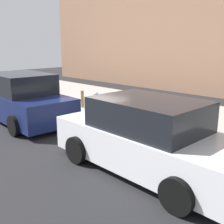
% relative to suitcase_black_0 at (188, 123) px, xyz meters
% --- Properties ---
extents(ground_plane, '(40.00, 40.00, 0.00)m').
position_rel_suitcase_black_0_xyz_m(ground_plane, '(3.85, 0.75, -0.44)').
color(ground_plane, black).
extents(sidewalk_curb, '(18.00, 5.00, 0.14)m').
position_rel_suitcase_black_0_xyz_m(sidewalk_curb, '(3.85, -1.75, -0.37)').
color(sidewalk_curb, '#9E9B93').
rests_on(sidewalk_curb, ground_plane).
extents(suitcase_black_0, '(0.43, 0.25, 0.82)m').
position_rel_suitcase_black_0_xyz_m(suitcase_black_0, '(0.00, 0.00, 0.00)').
color(suitcase_black_0, black).
rests_on(suitcase_black_0, sidewalk_curb).
extents(suitcase_olive_1, '(0.52, 0.29, 0.93)m').
position_rel_suitcase_black_0_xyz_m(suitcase_olive_1, '(0.59, -0.07, 0.05)').
color(suitcase_olive_1, '#59601E').
rests_on(suitcase_olive_1, sidewalk_curb).
extents(suitcase_navy_2, '(0.35, 0.23, 0.74)m').
position_rel_suitcase_black_0_xyz_m(suitcase_navy_2, '(1.15, -0.04, 0.04)').
color(suitcase_navy_2, navy).
rests_on(suitcase_navy_2, sidewalk_curb).
extents(suitcase_teal_3, '(0.50, 0.25, 0.87)m').
position_rel_suitcase_black_0_xyz_m(suitcase_teal_3, '(1.71, -0.07, 0.01)').
color(suitcase_teal_3, '#0F606B').
rests_on(suitcase_teal_3, sidewalk_curb).
extents(suitcase_silver_4, '(0.38, 0.26, 0.88)m').
position_rel_suitcase_black_0_xyz_m(suitcase_silver_4, '(2.27, -0.12, 0.03)').
color(suitcase_silver_4, '#9EA0A8').
rests_on(suitcase_silver_4, sidewalk_curb).
extents(suitcase_red_5, '(0.50, 0.26, 0.82)m').
position_rel_suitcase_black_0_xyz_m(suitcase_red_5, '(2.84, -0.14, 0.01)').
color(suitcase_red_5, red).
rests_on(suitcase_red_5, sidewalk_curb).
extents(suitcase_maroon_6, '(0.44, 0.19, 0.68)m').
position_rel_suitcase_black_0_xyz_m(suitcase_maroon_6, '(3.44, -0.12, 0.01)').
color(suitcase_maroon_6, maroon).
rests_on(suitcase_maroon_6, sidewalk_curb).
extents(fire_hydrant, '(0.39, 0.21, 0.71)m').
position_rel_suitcase_black_0_xyz_m(fire_hydrant, '(4.17, -0.08, 0.07)').
color(fire_hydrant, '#99999E').
rests_on(fire_hydrant, sidewalk_curb).
extents(bollard_post, '(0.12, 0.12, 0.70)m').
position_rel_suitcase_black_0_xyz_m(bollard_post, '(4.84, 0.07, 0.05)').
color(bollard_post, brown).
rests_on(bollard_post, sidewalk_curb).
extents(parked_car_white_0, '(4.44, 2.07, 1.59)m').
position_rel_suitcase_black_0_xyz_m(parked_car_white_0, '(-0.53, 2.59, 0.31)').
color(parked_car_white_0, silver).
rests_on(parked_car_white_0, ground_plane).
extents(parked_car_navy_1, '(4.71, 2.22, 1.71)m').
position_rel_suitcase_black_0_xyz_m(parked_car_navy_1, '(5.11, 2.59, 0.36)').
color(parked_car_navy_1, '#141E4C').
rests_on(parked_car_navy_1, ground_plane).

